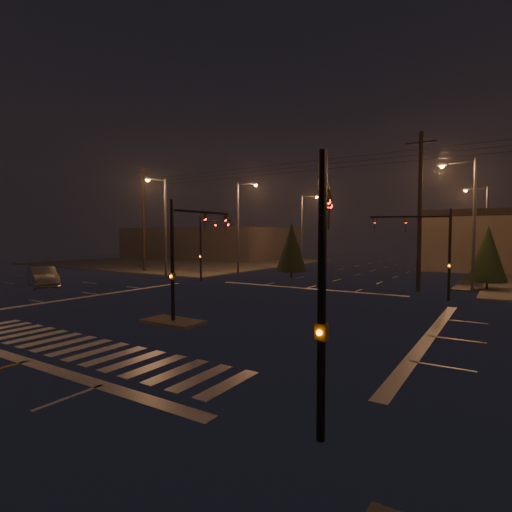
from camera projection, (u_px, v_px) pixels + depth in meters
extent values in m
plane|color=black|center=(223.00, 310.00, 22.80)|extent=(140.00, 140.00, 0.00)
cube|color=#45433E|center=(186.00, 261.00, 64.13)|extent=(36.00, 36.00, 0.12)
cube|color=#45433E|center=(173.00, 322.00, 19.42)|extent=(3.00, 1.60, 0.15)
cube|color=beige|center=(80.00, 347.00, 15.20)|extent=(15.00, 2.60, 0.01)
cube|color=beige|center=(26.00, 361.00, 13.52)|extent=(16.00, 0.50, 0.01)
cube|color=beige|center=(305.00, 288.00, 32.08)|extent=(16.00, 0.50, 0.01)
cube|color=#3C3635|center=(209.00, 243.00, 76.78)|extent=(30.00, 18.00, 5.60)
cylinder|color=black|center=(172.00, 262.00, 19.26)|extent=(0.18, 0.18, 6.00)
cylinder|color=black|center=(202.00, 212.00, 21.03)|extent=(0.12, 4.50, 0.12)
imported|color=#594707|center=(225.00, 215.00, 22.74)|extent=(0.16, 0.20, 1.00)
cube|color=#594707|center=(173.00, 276.00, 19.30)|extent=(0.25, 0.18, 0.35)
cylinder|color=black|center=(450.00, 255.00, 25.89)|extent=(0.18, 0.18, 6.00)
cylinder|color=black|center=(410.00, 217.00, 26.29)|extent=(4.74, 1.82, 0.12)
imported|color=#594707|center=(374.00, 218.00, 26.77)|extent=(0.24, 0.22, 1.00)
cube|color=#594707|center=(449.00, 266.00, 25.92)|extent=(0.25, 0.18, 0.35)
cylinder|color=black|center=(201.00, 249.00, 37.11)|extent=(0.18, 0.18, 6.00)
cylinder|color=black|center=(215.00, 221.00, 35.00)|extent=(4.74, 1.82, 0.12)
imported|color=#594707|center=(229.00, 221.00, 33.22)|extent=(0.24, 0.22, 1.00)
cube|color=#594707|center=(201.00, 256.00, 37.14)|extent=(0.25, 0.18, 0.35)
cylinder|color=black|center=(322.00, 298.00, 8.17)|extent=(0.18, 0.18, 6.00)
cylinder|color=black|center=(327.00, 187.00, 9.99)|extent=(1.48, 3.80, 0.12)
imported|color=#594707|center=(329.00, 196.00, 11.75)|extent=(0.22, 0.24, 1.00)
cube|color=#594707|center=(321.00, 332.00, 8.21)|extent=(0.25, 0.18, 0.35)
cylinder|color=#38383A|center=(238.00, 229.00, 43.86)|extent=(0.24, 0.24, 10.00)
cylinder|color=#38383A|center=(247.00, 184.00, 42.97)|extent=(2.40, 0.14, 0.14)
cube|color=#38383A|center=(256.00, 184.00, 42.39)|extent=(0.70, 0.30, 0.18)
sphere|color=orange|center=(256.00, 185.00, 42.39)|extent=(0.32, 0.32, 0.32)
cylinder|color=#38383A|center=(302.00, 230.00, 57.36)|extent=(0.24, 0.24, 10.00)
cylinder|color=#38383A|center=(309.00, 196.00, 56.47)|extent=(2.40, 0.14, 0.14)
cube|color=#38383A|center=(317.00, 196.00, 55.89)|extent=(0.70, 0.30, 0.18)
sphere|color=orange|center=(317.00, 197.00, 55.89)|extent=(0.32, 0.32, 0.32)
cylinder|color=#38383A|center=(474.00, 226.00, 29.89)|extent=(0.24, 0.24, 10.00)
cylinder|color=#38383A|center=(458.00, 163.00, 30.28)|extent=(2.40, 0.14, 0.14)
cube|color=#38383A|center=(442.00, 165.00, 30.87)|extent=(0.70, 0.30, 0.18)
sphere|color=orange|center=(442.00, 166.00, 30.88)|extent=(0.32, 0.32, 0.32)
cylinder|color=#38383A|center=(487.00, 229.00, 46.76)|extent=(0.24, 0.24, 10.00)
cylinder|color=#38383A|center=(476.00, 188.00, 47.15)|extent=(2.40, 0.14, 0.14)
cube|color=#38383A|center=(466.00, 189.00, 47.74)|extent=(0.70, 0.30, 0.18)
sphere|color=orange|center=(466.00, 191.00, 47.75)|extent=(0.32, 0.32, 0.32)
cylinder|color=#38383A|center=(165.00, 228.00, 40.79)|extent=(0.24, 0.24, 10.00)
cylinder|color=#38383A|center=(156.00, 179.00, 39.52)|extent=(0.14, 2.40, 0.14)
cube|color=#38383A|center=(148.00, 179.00, 38.60)|extent=(0.30, 0.70, 0.18)
sphere|color=orange|center=(148.00, 180.00, 38.60)|extent=(0.32, 0.32, 0.32)
cylinder|color=black|center=(144.00, 220.00, 46.05)|extent=(0.32, 0.32, 12.00)
cube|color=black|center=(143.00, 175.00, 45.78)|extent=(2.20, 0.12, 0.12)
cylinder|color=black|center=(420.00, 212.00, 30.02)|extent=(0.32, 0.32, 12.00)
cube|color=black|center=(421.00, 142.00, 29.75)|extent=(2.20, 0.12, 0.12)
cylinder|color=black|center=(487.00, 286.00, 30.82)|extent=(0.18, 0.18, 0.70)
cone|color=black|center=(488.00, 254.00, 30.69)|extent=(2.77, 2.77, 4.32)
cylinder|color=black|center=(291.00, 275.00, 39.51)|extent=(0.18, 0.18, 0.70)
cone|color=black|center=(291.00, 247.00, 39.37)|extent=(3.07, 3.07, 4.79)
imported|color=#55585D|center=(43.00, 277.00, 32.70)|extent=(5.45, 3.57, 1.70)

